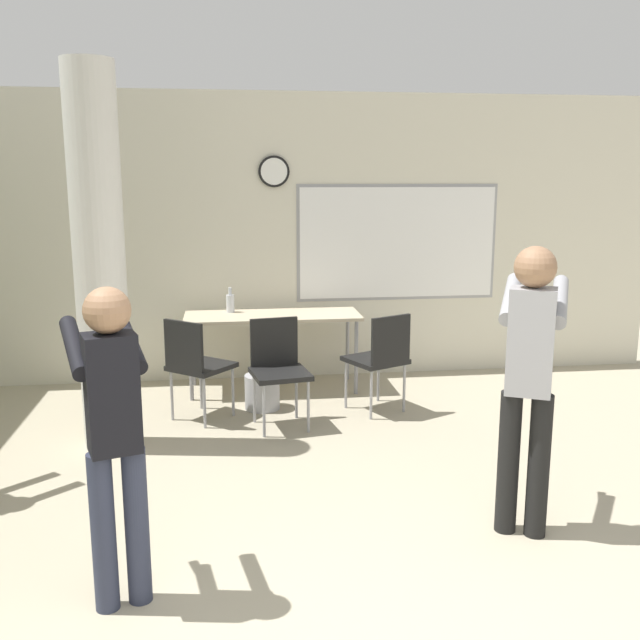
{
  "coord_description": "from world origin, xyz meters",
  "views": [
    {
      "loc": [
        -0.4,
        -2.0,
        2.02
      ],
      "look_at": [
        0.2,
        2.59,
        1.07
      ],
      "focal_mm": 40.0,
      "sensor_mm": 36.0,
      "label": 1
    }
  ],
  "objects_px": {
    "chair_table_left": "(196,361)",
    "bottle_on_table": "(230,303)",
    "chair_table_right": "(381,355)",
    "person_playing_front": "(113,423)",
    "folding_table": "(272,320)",
    "person_playing_side": "(529,368)",
    "chair_table_front": "(278,364)"
  },
  "relations": [
    {
      "from": "chair_table_left",
      "to": "bottle_on_table",
      "type": "bearing_deg",
      "value": 72.48
    },
    {
      "from": "chair_table_right",
      "to": "person_playing_front",
      "type": "xyz_separation_m",
      "value": [
        -1.82,
        -2.59,
        0.4
      ]
    },
    {
      "from": "folding_table",
      "to": "person_playing_side",
      "type": "distance_m",
      "value": 3.21
    },
    {
      "from": "folding_table",
      "to": "chair_table_right",
      "type": "height_order",
      "value": "chair_table_right"
    },
    {
      "from": "bottle_on_table",
      "to": "chair_table_right",
      "type": "relative_size",
      "value": 0.27
    },
    {
      "from": "chair_table_right",
      "to": "person_playing_front",
      "type": "height_order",
      "value": "person_playing_front"
    },
    {
      "from": "person_playing_front",
      "to": "chair_table_right",
      "type": "bearing_deg",
      "value": 54.91
    },
    {
      "from": "chair_table_left",
      "to": "person_playing_front",
      "type": "xyz_separation_m",
      "value": [
        -0.26,
        -2.57,
        0.4
      ]
    },
    {
      "from": "folding_table",
      "to": "chair_table_right",
      "type": "distance_m",
      "value": 1.19
    },
    {
      "from": "bottle_on_table",
      "to": "person_playing_side",
      "type": "distance_m",
      "value": 3.5
    },
    {
      "from": "folding_table",
      "to": "person_playing_side",
      "type": "xyz_separation_m",
      "value": [
        1.23,
        -2.95,
        0.29
      ]
    },
    {
      "from": "chair_table_left",
      "to": "person_playing_side",
      "type": "relative_size",
      "value": 0.53
    },
    {
      "from": "person_playing_front",
      "to": "person_playing_side",
      "type": "relative_size",
      "value": 0.93
    },
    {
      "from": "chair_table_front",
      "to": "folding_table",
      "type": "bearing_deg",
      "value": 88.86
    },
    {
      "from": "person_playing_side",
      "to": "folding_table",
      "type": "bearing_deg",
      "value": 112.68
    },
    {
      "from": "folding_table",
      "to": "person_playing_front",
      "type": "distance_m",
      "value": 3.51
    },
    {
      "from": "chair_table_right",
      "to": "person_playing_side",
      "type": "xyz_separation_m",
      "value": [
        0.36,
        -2.16,
        0.46
      ]
    },
    {
      "from": "chair_table_right",
      "to": "chair_table_front",
      "type": "distance_m",
      "value": 0.91
    },
    {
      "from": "bottle_on_table",
      "to": "person_playing_front",
      "type": "height_order",
      "value": "person_playing_front"
    },
    {
      "from": "chair_table_front",
      "to": "person_playing_side",
      "type": "distance_m",
      "value": 2.38
    },
    {
      "from": "chair_table_left",
      "to": "person_playing_side",
      "type": "bearing_deg",
      "value": -48.24
    },
    {
      "from": "folding_table",
      "to": "bottle_on_table",
      "type": "relative_size",
      "value": 6.87
    },
    {
      "from": "chair_table_right",
      "to": "person_playing_front",
      "type": "relative_size",
      "value": 0.56
    },
    {
      "from": "chair_table_right",
      "to": "chair_table_front",
      "type": "bearing_deg",
      "value": -167.51
    },
    {
      "from": "chair_table_front",
      "to": "person_playing_front",
      "type": "xyz_separation_m",
      "value": [
        -0.93,
        -2.39,
        0.4
      ]
    },
    {
      "from": "folding_table",
      "to": "chair_table_front",
      "type": "height_order",
      "value": "chair_table_front"
    },
    {
      "from": "bottle_on_table",
      "to": "chair_table_front",
      "type": "relative_size",
      "value": 0.27
    },
    {
      "from": "person_playing_side",
      "to": "chair_table_front",
      "type": "bearing_deg",
      "value": 122.5
    },
    {
      "from": "folding_table",
      "to": "chair_table_front",
      "type": "xyz_separation_m",
      "value": [
        -0.02,
        -0.98,
        -0.17
      ]
    },
    {
      "from": "chair_table_right",
      "to": "chair_table_front",
      "type": "relative_size",
      "value": 1.0
    },
    {
      "from": "person_playing_side",
      "to": "bottle_on_table",
      "type": "bearing_deg",
      "value": 117.64
    },
    {
      "from": "person_playing_front",
      "to": "person_playing_side",
      "type": "height_order",
      "value": "person_playing_side"
    }
  ]
}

